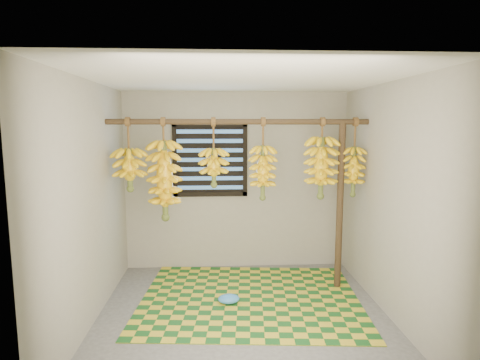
{
  "coord_description": "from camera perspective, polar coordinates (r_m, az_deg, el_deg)",
  "views": [
    {
      "loc": [
        -0.25,
        -3.9,
        1.97
      ],
      "look_at": [
        0.0,
        0.55,
        1.35
      ],
      "focal_mm": 30.0,
      "sensor_mm": 36.0,
      "label": 1
    }
  ],
  "objects": [
    {
      "name": "window",
      "position": [
        5.4,
        -4.28,
        2.9
      ],
      "size": [
        1.0,
        0.04,
        1.0
      ],
      "color": "black",
      "rests_on": "wall_back"
    },
    {
      "name": "support_post",
      "position": [
        4.92,
        14.01,
        -3.69
      ],
      "size": [
        0.08,
        0.08,
        2.0
      ],
      "primitive_type": "cylinder",
      "color": "#422F1C",
      "rests_on": "floor"
    },
    {
      "name": "banana_bunch_f",
      "position": [
        4.9,
        15.85,
        1.19
      ],
      "size": [
        0.27,
        0.27,
        0.93
      ],
      "color": "brown",
      "rests_on": "hanging_pole"
    },
    {
      "name": "wall_back",
      "position": [
        5.47,
        -0.57,
        -0.18
      ],
      "size": [
        3.0,
        0.01,
        2.4
      ],
      "primitive_type": "cube",
      "color": "gray",
      "rests_on": "floor"
    },
    {
      "name": "plastic_bag",
      "position": [
        4.62,
        -1.62,
        -16.54
      ],
      "size": [
        0.26,
        0.19,
        0.1
      ],
      "primitive_type": "ellipsoid",
      "rotation": [
        0.0,
        0.0,
        0.07
      ],
      "color": "#367FCA",
      "rests_on": "woven_mat"
    },
    {
      "name": "floor",
      "position": [
        4.38,
        0.43,
        -18.88
      ],
      "size": [
        3.0,
        3.0,
        0.01
      ],
      "primitive_type": "cube",
      "color": "#4E4E4E",
      "rests_on": "ground"
    },
    {
      "name": "hanging_pole",
      "position": [
        4.61,
        -0.11,
        8.29
      ],
      "size": [
        3.0,
        0.06,
        0.06
      ],
      "primitive_type": "cylinder",
      "rotation": [
        0.0,
        1.57,
        0.0
      ],
      "color": "#422F1C",
      "rests_on": "wall_left"
    },
    {
      "name": "banana_bunch_e",
      "position": [
        4.79,
        11.47,
        1.73
      ],
      "size": [
        0.38,
        0.38,
        0.94
      ],
      "color": "brown",
      "rests_on": "hanging_pole"
    },
    {
      "name": "wall_right",
      "position": [
        4.35,
        20.68,
        -2.8
      ],
      "size": [
        0.01,
        3.0,
        2.4
      ],
      "primitive_type": "cube",
      "color": "gray",
      "rests_on": "floor"
    },
    {
      "name": "banana_bunch_b",
      "position": [
        4.69,
        -10.67,
        -0.04
      ],
      "size": [
        0.36,
        0.36,
        1.17
      ],
      "color": "brown",
      "rests_on": "hanging_pole"
    },
    {
      "name": "banana_bunch_c",
      "position": [
        4.63,
        -3.75,
        1.81
      ],
      "size": [
        0.33,
        0.33,
        0.8
      ],
      "color": "brown",
      "rests_on": "hanging_pole"
    },
    {
      "name": "wall_left",
      "position": [
        4.17,
        -20.69,
        -3.24
      ],
      "size": [
        0.01,
        3.0,
        2.4
      ],
      "primitive_type": "cube",
      "color": "gray",
      "rests_on": "floor"
    },
    {
      "name": "woven_mat",
      "position": [
        4.76,
        1.44,
        -16.45
      ],
      "size": [
        2.59,
        2.15,
        0.01
      ],
      "primitive_type": "cube",
      "rotation": [
        0.0,
        0.0,
        -0.08
      ],
      "color": "#174F1C",
      "rests_on": "floor"
    },
    {
      "name": "ceiling",
      "position": [
        3.94,
        0.47,
        14.26
      ],
      "size": [
        3.0,
        3.0,
        0.01
      ],
      "primitive_type": "cube",
      "color": "silver",
      "rests_on": "wall_back"
    },
    {
      "name": "banana_bunch_d",
      "position": [
        4.67,
        3.26,
        1.08
      ],
      "size": [
        0.31,
        0.31,
        0.95
      ],
      "color": "brown",
      "rests_on": "hanging_pole"
    },
    {
      "name": "banana_bunch_a",
      "position": [
        4.74,
        -15.43,
        1.45
      ],
      "size": [
        0.36,
        0.36,
        0.83
      ],
      "color": "brown",
      "rests_on": "hanging_pole"
    }
  ]
}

